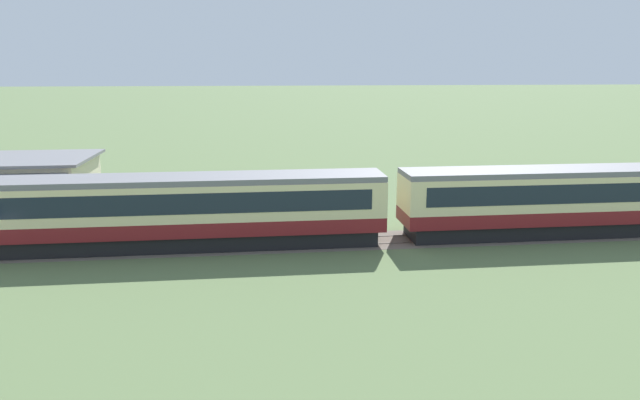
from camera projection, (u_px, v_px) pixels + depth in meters
The scene contains 3 objects.
passenger_train at pixel (397, 202), 32.31m from camera, with size 90.59×3.15×3.96m.
railway_track at pixel (379, 240), 32.69m from camera, with size 150.66×3.60×0.04m.
station_building at pixel (17, 183), 39.52m from camera, with size 10.28×8.81×3.63m.
Camera 1 is at (-26.35, -29.37, 9.62)m, focal length 32.00 mm.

